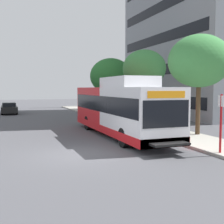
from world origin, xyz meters
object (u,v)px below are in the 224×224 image
object	(u,v)px
transit_bus	(119,109)
parked_car_far_lane	(9,108)
street_tree_near_stop	(199,61)
street_tree_far_block	(111,76)
bus_stop_sign_pole	(221,119)
street_tree_mid_block	(144,68)

from	to	relation	value
transit_bus	parked_car_far_lane	xyz separation A→B (m)	(-6.25, 19.51, -1.04)
street_tree_near_stop	street_tree_far_block	size ratio (longest dim) A/B	1.01
transit_bus	street_tree_far_block	size ratio (longest dim) A/B	2.01
transit_bus	bus_stop_sign_pole	world-z (taller)	transit_bus
bus_stop_sign_pole	street_tree_near_stop	world-z (taller)	street_tree_near_stop
transit_bus	parked_car_far_lane	world-z (taller)	transit_bus
street_tree_near_stop	parked_car_far_lane	xyz separation A→B (m)	(-10.73, 21.43, -3.98)
transit_bus	street_tree_far_block	xyz separation A→B (m)	(4.17, 13.05, 2.60)
bus_stop_sign_pole	street_tree_mid_block	world-z (taller)	street_tree_mid_block
street_tree_mid_block	transit_bus	bearing A→B (deg)	-128.72
transit_bus	street_tree_mid_block	distance (m)	7.75
street_tree_near_stop	street_tree_far_block	world-z (taller)	street_tree_near_stop
bus_stop_sign_pole	street_tree_near_stop	distance (m)	6.09
transit_bus	street_tree_near_stop	bearing A→B (deg)	-23.16
parked_car_far_lane	transit_bus	bearing A→B (deg)	-72.24
transit_bus	street_tree_mid_block	size ratio (longest dim) A/B	2.00
bus_stop_sign_pole	parked_car_far_lane	xyz separation A→B (m)	(-8.43, 26.21, -0.99)
street_tree_mid_block	street_tree_far_block	distance (m)	7.49
street_tree_mid_block	parked_car_far_lane	distance (m)	18.03
bus_stop_sign_pole	street_tree_far_block	world-z (taller)	street_tree_far_block
parked_car_far_lane	street_tree_near_stop	bearing A→B (deg)	-63.40
street_tree_near_stop	street_tree_mid_block	world-z (taller)	street_tree_near_stop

